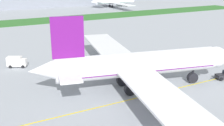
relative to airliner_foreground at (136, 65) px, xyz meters
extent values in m
plane|color=#9399A0|center=(3.57, -2.96, -6.04)|extent=(600.00, 600.00, 0.00)
cube|color=yellow|center=(3.57, -4.43, -6.04)|extent=(280.00, 0.36, 0.01)
cube|color=#2D6628|center=(3.57, 111.59, -5.99)|extent=(320.00, 24.00, 0.10)
cylinder|color=white|center=(0.60, -0.14, 0.17)|extent=(38.45, 13.83, 5.52)
cube|color=#661472|center=(0.60, -0.14, -0.79)|extent=(36.86, 13.06, 0.66)
sphere|color=white|center=(20.69, -4.69, 0.17)|extent=(5.25, 5.25, 5.25)
cone|color=white|center=(-20.44, 4.63, 0.59)|extent=(6.96, 5.92, 4.69)
cube|color=#661472|center=(-15.04, 3.41, 7.35)|extent=(6.82, 2.06, 8.84)
cube|color=white|center=(-14.56, 8.96, 1.00)|extent=(6.05, 9.55, 0.39)
cube|color=white|center=(-17.00, -1.81, 1.00)|extent=(6.05, 9.55, 0.39)
cube|color=white|center=(3.15, 19.73, -0.52)|extent=(15.78, 35.36, 0.44)
cube|color=white|center=(-5.67, -19.16, -0.52)|extent=(15.78, 35.36, 0.44)
cylinder|color=#B7BABF|center=(2.55, 11.94, -2.19)|extent=(5.79, 4.12, 3.04)
cylinder|color=black|center=(5.11, 11.36, -2.19)|extent=(1.15, 3.21, 3.19)
cylinder|color=#B7BABF|center=(-2.84, -11.87, -2.19)|extent=(5.79, 4.12, 3.04)
cylinder|color=black|center=(-0.29, -12.45, -2.19)|extent=(1.15, 3.21, 3.19)
cylinder|color=black|center=(14.75, -3.34, -3.66)|extent=(0.58, 0.58, 2.14)
cylinder|color=black|center=(14.75, -3.34, -4.73)|extent=(2.82, 1.73, 2.62)
cylinder|color=black|center=(-1.74, 3.37, -3.66)|extent=(0.58, 0.58, 2.14)
cylinder|color=black|center=(-1.74, 3.37, -4.73)|extent=(2.82, 1.73, 2.62)
cylinder|color=black|center=(-3.02, -2.29, -3.66)|extent=(0.58, 0.58, 2.14)
cylinder|color=black|center=(-3.02, -2.29, -4.73)|extent=(2.82, 1.73, 2.62)
cube|color=black|center=(19.89, -4.51, 0.86)|extent=(2.80, 4.47, 0.99)
sphere|color=black|center=(-12.95, 5.71, 0.67)|extent=(0.39, 0.39, 0.39)
sphere|color=black|center=(-9.81, 5.00, 0.67)|extent=(0.39, 0.39, 0.39)
sphere|color=black|center=(-6.66, 4.28, 0.67)|extent=(0.39, 0.39, 0.39)
sphere|color=black|center=(-3.52, 3.57, 0.67)|extent=(0.39, 0.39, 0.39)
sphere|color=black|center=(-0.37, 2.86, 0.67)|extent=(0.39, 0.39, 0.39)
sphere|color=black|center=(2.77, 2.15, 0.67)|extent=(0.39, 0.39, 0.39)
sphere|color=black|center=(5.91, 1.43, 0.67)|extent=(0.39, 0.39, 0.39)
sphere|color=black|center=(9.06, 0.72, 0.67)|extent=(0.39, 0.39, 0.39)
sphere|color=black|center=(12.20, 0.01, 0.67)|extent=(0.39, 0.39, 0.39)
sphere|color=black|center=(15.34, -0.70, 0.67)|extent=(0.39, 0.39, 0.39)
cube|color=#26262B|center=(23.81, -5.40, -5.13)|extent=(4.72, 2.89, 0.92)
cylinder|color=black|center=(20.79, -4.71, -5.44)|extent=(1.78, 0.51, 0.12)
cylinder|color=black|center=(22.10, -6.02, -5.59)|extent=(0.96, 0.54, 0.90)
cylinder|color=black|center=(22.53, -4.10, -5.59)|extent=(0.96, 0.54, 0.90)
cube|color=white|center=(-21.95, 30.70, -4.23)|extent=(4.64, 3.84, 2.72)
cube|color=white|center=(-19.64, 29.45, -4.61)|extent=(2.39, 2.58, 1.97)
cube|color=#263347|center=(-18.99, 29.10, -4.21)|extent=(0.93, 1.63, 0.87)
cylinder|color=black|center=(-19.13, 30.40, -5.59)|extent=(0.93, 0.69, 0.90)
cylinder|color=black|center=(-20.15, 28.51, -5.59)|extent=(0.93, 0.69, 0.90)
cylinder|color=black|center=(-22.34, 32.13, -5.59)|extent=(0.93, 0.69, 0.90)
cylinder|color=black|center=(-23.36, 30.24, -5.59)|extent=(0.93, 0.69, 0.90)
cylinder|color=white|center=(77.88, 151.40, -1.24)|extent=(32.02, 5.36, 4.27)
cube|color=#055938|center=(77.88, 151.40, -1.99)|extent=(30.74, 4.98, 0.51)
sphere|color=white|center=(94.99, 150.81, -1.24)|extent=(4.05, 4.05, 4.05)
cone|color=white|center=(60.02, 152.01, -0.92)|extent=(4.82, 3.79, 3.63)
cube|color=white|center=(64.00, 156.14, -0.60)|extent=(3.74, 6.94, 0.30)
cube|color=white|center=(63.71, 147.62, -0.60)|extent=(3.74, 6.94, 0.30)
cube|color=white|center=(76.86, 167.93, -1.78)|extent=(8.00, 28.93, 0.34)
cube|color=white|center=(75.72, 134.98, -1.78)|extent=(8.00, 28.93, 0.34)
cylinder|color=#B7BABF|center=(77.59, 161.44, -3.07)|extent=(4.13, 2.48, 2.35)
cylinder|color=black|center=(79.61, 161.37, -3.07)|extent=(0.44, 2.47, 2.46)
cylinder|color=#B7BABF|center=(76.90, 141.40, -3.07)|extent=(4.13, 2.48, 2.35)
cylinder|color=black|center=(78.92, 141.33, -3.07)|extent=(0.44, 2.47, 2.46)
cylinder|color=black|center=(89.99, 150.98, -4.20)|extent=(0.45, 0.45, 1.65)
cylinder|color=black|center=(89.99, 150.98, -5.03)|extent=(2.06, 0.98, 2.03)
cylinder|color=black|center=(75.41, 153.72, -4.20)|extent=(0.45, 0.45, 1.65)
cylinder|color=black|center=(75.41, 153.72, -5.03)|extent=(2.06, 0.98, 2.03)
cylinder|color=black|center=(75.25, 149.25, -4.20)|extent=(0.45, 0.45, 1.65)
cylinder|color=black|center=(75.25, 149.25, -5.03)|extent=(2.06, 0.98, 2.03)
camera|label=1|loc=(-34.35, -51.37, 19.98)|focal=45.04mm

